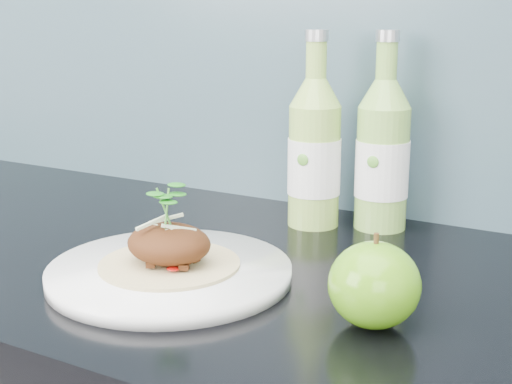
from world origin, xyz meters
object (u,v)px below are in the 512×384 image
green_apple (374,285)px  cider_bottle_right (382,155)px  dinner_plate (170,272)px  cider_bottle_left (314,153)px

green_apple → cider_bottle_right: 0.34m
dinner_plate → green_apple: 0.25m
dinner_plate → cider_bottle_right: 0.35m
green_apple → cider_bottle_left: 0.35m
green_apple → cider_bottle_right: cider_bottle_right is taller
dinner_plate → cider_bottle_right: bearing=65.6°
dinner_plate → green_apple: size_ratio=2.99×
dinner_plate → cider_bottle_right: size_ratio=1.26×
dinner_plate → cider_bottle_left: bearing=79.3°
dinner_plate → green_apple: green_apple is taller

